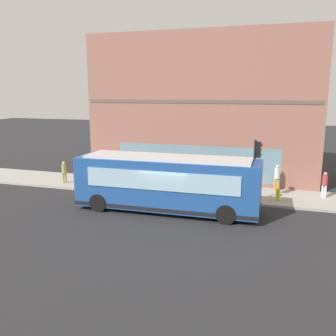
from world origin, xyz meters
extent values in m
plane|color=#262628|center=(0.00, 0.00, 0.00)|extent=(120.00, 120.00, 0.00)
cube|color=#9E9991|center=(4.56, 0.00, 0.07)|extent=(3.93, 40.00, 0.15)
cube|color=#8C5B4C|center=(10.15, 0.00, 5.30)|extent=(7.26, 16.54, 10.60)
cube|color=brown|center=(6.68, 0.00, 5.83)|extent=(0.36, 16.21, 0.24)
cube|color=slate|center=(6.58, 0.00, 1.60)|extent=(0.12, 11.58, 2.40)
cube|color=#1E478C|center=(0.29, 0.18, 1.60)|extent=(2.65, 10.04, 2.70)
cube|color=silver|center=(0.29, 0.18, 3.01)|extent=(2.26, 9.03, 0.12)
cube|color=#8CB2C6|center=(0.21, 5.16, 2.05)|extent=(2.20, 0.11, 1.20)
cube|color=#8CB2C6|center=(1.56, 0.20, 2.00)|extent=(0.19, 8.20, 1.00)
cube|color=#8CB2C6|center=(-0.98, 0.16, 2.00)|extent=(0.19, 8.20, 1.00)
cube|color=black|center=(0.29, 0.18, 0.43)|extent=(2.69, 10.08, 0.20)
cylinder|color=black|center=(1.38, 3.79, 0.50)|extent=(0.32, 1.00, 1.00)
cylinder|color=black|center=(-0.92, 3.76, 0.50)|extent=(0.32, 1.00, 1.00)
cylinder|color=black|center=(1.49, -3.20, 0.50)|extent=(0.32, 1.00, 1.00)
cylinder|color=black|center=(-0.81, -3.24, 0.50)|extent=(0.32, 1.00, 1.00)
cylinder|color=black|center=(2.97, -4.27, 1.98)|extent=(0.14, 0.14, 3.65)
cube|color=black|center=(2.97, -4.46, 3.25)|extent=(0.32, 0.24, 0.90)
sphere|color=red|center=(2.97, -4.59, 3.53)|extent=(0.20, 0.20, 0.20)
sphere|color=yellow|center=(2.97, -4.59, 3.25)|extent=(0.20, 0.20, 0.20)
sphere|color=green|center=(2.97, -4.59, 2.97)|extent=(0.20, 0.20, 0.20)
cylinder|color=gold|center=(3.72, -5.68, 0.43)|extent=(0.24, 0.24, 0.55)
sphere|color=gold|center=(3.72, -5.68, 0.78)|extent=(0.22, 0.22, 0.22)
cylinder|color=gold|center=(3.72, -5.85, 0.48)|extent=(0.10, 0.12, 0.10)
cylinder|color=gold|center=(3.89, -5.68, 0.48)|extent=(0.12, 0.10, 0.10)
cylinder|color=#99994C|center=(3.72, 8.79, 0.52)|extent=(0.14, 0.14, 0.74)
cylinder|color=#99994C|center=(3.59, 8.91, 0.52)|extent=(0.14, 0.14, 0.74)
cylinder|color=#99994C|center=(3.66, 8.85, 1.19)|extent=(0.32, 0.32, 0.59)
sphere|color=beige|center=(3.66, 8.85, 1.58)|extent=(0.20, 0.20, 0.20)
cylinder|color=silver|center=(5.06, -8.41, 0.54)|extent=(0.14, 0.14, 0.77)
cylinder|color=silver|center=(5.18, -8.27, 0.54)|extent=(0.14, 0.14, 0.77)
cylinder|color=#B23338|center=(5.12, -8.34, 1.23)|extent=(0.32, 0.32, 0.61)
sphere|color=tan|center=(5.12, -8.34, 1.64)|extent=(0.21, 0.21, 0.21)
cylinder|color=gold|center=(5.89, -5.45, 0.56)|extent=(0.14, 0.14, 0.83)
cylinder|color=gold|center=(5.92, -5.63, 0.56)|extent=(0.14, 0.14, 0.83)
cylinder|color=silver|center=(5.91, -5.54, 1.31)|extent=(0.32, 0.32, 0.66)
sphere|color=beige|center=(5.91, -5.54, 1.75)|extent=(0.22, 0.22, 0.22)
cylinder|color=#3F8C4C|center=(4.30, 2.94, 0.59)|extent=(0.14, 0.14, 0.88)
cylinder|color=#3F8C4C|center=(4.42, 3.07, 0.59)|extent=(0.14, 0.14, 0.88)
cylinder|color=gold|center=(4.36, 3.00, 1.37)|extent=(0.32, 0.32, 0.69)
sphere|color=beige|center=(4.36, 3.00, 1.84)|extent=(0.24, 0.24, 0.24)
cube|color=#197233|center=(3.36, 3.80, 0.60)|extent=(0.44, 0.40, 0.90)
cube|color=#8CB2C6|center=(3.36, 3.59, 0.78)|extent=(0.35, 0.03, 0.30)
camera|label=1|loc=(-18.17, -5.59, 6.46)|focal=38.96mm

